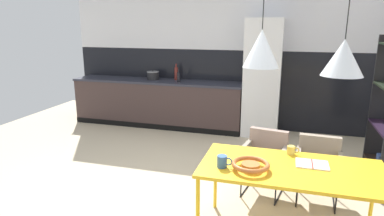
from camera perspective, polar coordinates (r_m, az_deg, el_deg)
ground_plane at (r=3.86m, az=-4.76°, el=-16.34°), size 8.43×8.43×0.00m
back_wall_splashback_dark at (r=6.51m, az=5.15°, el=3.44°), size 6.07×0.12×1.49m
back_wall_panel_upper at (r=6.40m, az=5.46°, el=16.64°), size 6.07×0.12×1.49m
kitchen_counter at (r=6.57m, az=-5.94°, el=0.91°), size 3.38×0.63×0.90m
refrigerator_column at (r=6.00m, az=12.06°, el=5.07°), size 0.63×0.60×2.07m
dining_table at (r=3.12m, az=16.82°, el=-10.54°), size 1.61×0.81×0.73m
armchair_far_side at (r=4.02m, az=21.03°, el=-8.37°), size 0.51×0.50×0.73m
armchair_corner_seat at (r=4.01m, az=12.57°, el=-7.53°), size 0.56×0.55×0.75m
fruit_bowl at (r=2.95m, az=10.08°, el=-9.67°), size 0.33×0.33×0.07m
open_book at (r=3.21m, az=20.03°, el=-9.10°), size 0.28×0.22×0.02m
mug_white_ceramic at (r=3.38m, az=16.78°, el=-6.98°), size 0.12×0.08×0.08m
mug_dark_espresso at (r=2.97m, az=5.28°, el=-9.17°), size 0.14×0.09×0.11m
cooking_pot at (r=6.59m, az=-6.75°, el=5.61°), size 0.24×0.24×0.18m
bottle_oil_tall at (r=6.24m, az=-2.32°, el=5.39°), size 0.06×0.06×0.25m
bottle_spice_small at (r=6.49m, az=-2.73°, el=6.01°), size 0.07×0.07×0.32m
pendant_lamp_over_table_near at (r=2.89m, az=11.89°, el=10.01°), size 0.31×0.31×1.32m
pendant_lamp_over_table_far at (r=2.92m, az=24.66°, el=7.91°), size 0.33×0.33×1.37m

